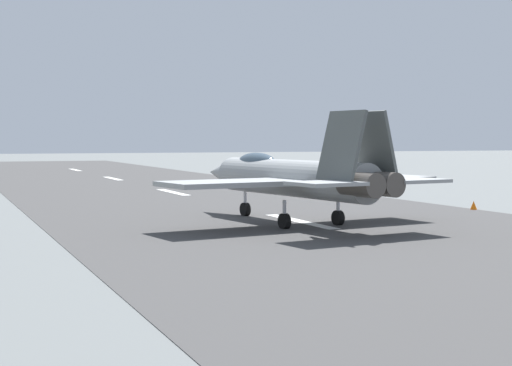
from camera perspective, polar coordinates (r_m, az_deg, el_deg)
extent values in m
plane|color=slate|center=(41.59, 3.57, -2.85)|extent=(400.00, 400.00, 0.00)
cube|color=#403F3E|center=(41.59, 3.57, -2.83)|extent=(240.00, 26.00, 0.02)
cube|color=white|center=(42.21, 3.17, -2.73)|extent=(8.00, 0.70, 0.00)
cube|color=white|center=(65.33, -5.92, -0.65)|extent=(8.00, 0.70, 0.00)
cube|color=white|center=(88.52, -10.10, 0.32)|extent=(8.00, 0.70, 0.00)
cube|color=white|center=(113.93, -12.69, 0.92)|extent=(8.00, 0.70, 0.00)
cylinder|color=gray|center=(40.97, 2.54, 0.34)|extent=(12.46, 3.82, 1.88)
cone|color=gray|center=(47.48, -2.49, 0.73)|extent=(3.06, 2.03, 1.59)
ellipsoid|color=#3F5160|center=(43.88, 0.05, 1.46)|extent=(3.73, 1.66, 1.10)
cylinder|color=#47423D|center=(35.53, 7.41, -0.11)|extent=(2.35, 1.44, 1.10)
cylinder|color=#47423D|center=(36.22, 8.77, -0.06)|extent=(2.35, 1.44, 1.10)
cube|color=gray|center=(37.98, -1.86, -0.03)|extent=(4.38, 6.88, 0.24)
cube|color=gray|center=(42.61, 7.95, 0.29)|extent=(4.38, 6.88, 0.24)
cube|color=gray|center=(34.41, 4.99, -0.04)|extent=(2.82, 3.15, 0.16)
cube|color=gray|center=(37.42, 10.96, 0.17)|extent=(2.82, 3.15, 0.16)
cube|color=#4B504F|center=(36.01, 6.06, 2.65)|extent=(2.72, 1.35, 3.14)
cube|color=#4B504F|center=(37.12, 8.28, 2.65)|extent=(2.72, 1.35, 3.14)
cylinder|color=silver|center=(45.10, -0.77, -1.48)|extent=(0.18, 0.18, 1.40)
cylinder|color=black|center=(45.13, -0.77, -1.88)|extent=(0.80, 0.42, 0.76)
cylinder|color=silver|center=(38.71, 2.02, -2.25)|extent=(0.18, 0.18, 1.40)
cylinder|color=black|center=(38.74, 2.02, -2.72)|extent=(0.80, 0.42, 0.76)
cylinder|color=silver|center=(40.53, 5.83, -2.02)|extent=(0.18, 0.18, 1.40)
cylinder|color=black|center=(40.56, 5.83, -2.47)|extent=(0.80, 0.42, 0.76)
cube|color=#1E2338|center=(57.46, 5.57, -0.74)|extent=(0.24, 0.36, 0.89)
cube|color=orange|center=(57.42, 5.57, -0.09)|extent=(0.50, 0.51, 0.61)
sphere|color=tan|center=(57.39, 5.58, 0.38)|extent=(0.22, 0.22, 0.22)
cylinder|color=orange|center=(57.35, 5.86, -0.13)|extent=(0.10, 0.10, 0.57)
cylinder|color=orange|center=(57.50, 5.28, -0.12)|extent=(0.10, 0.10, 0.57)
cone|color=orange|center=(50.83, 15.16, -1.54)|extent=(0.44, 0.44, 0.55)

